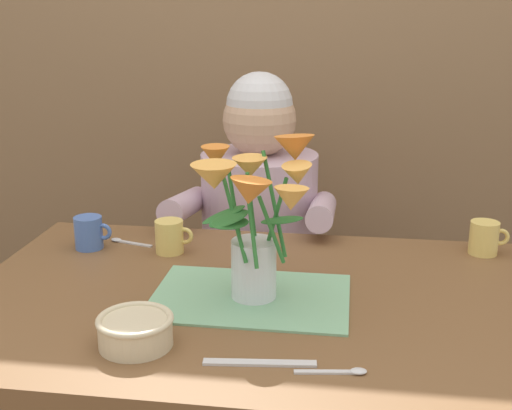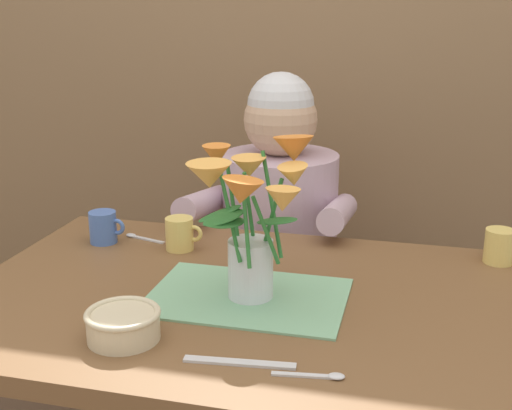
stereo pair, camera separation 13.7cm
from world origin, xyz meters
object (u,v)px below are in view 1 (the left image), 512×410
Objects in this scene: tea_cup at (485,238)px; coffee_cup at (170,237)px; seated_person at (259,264)px; flower_vase at (255,211)px; dinner_knife at (260,363)px; ceramic_mug at (89,233)px; ceramic_bowl at (135,330)px.

tea_cup and coffee_cup have the same top height.
tea_cup is at bearing -28.60° from seated_person.
tea_cup is at bearing 33.83° from flower_vase.
tea_cup reaches higher than dinner_knife.
seated_person is at bearing 47.52° from ceramic_mug.
seated_person is 8.35× the size of ceramic_bowl.
flower_vase is 0.32m from ceramic_bowl.
coffee_cup is (-0.75, -0.10, 0.00)m from tea_cup.
seated_person is 5.97× the size of dinner_knife.
flower_vase reaches higher than ceramic_bowl.
flower_vase is 0.37m from coffee_cup.
ceramic_mug is at bearing -179.99° from coffee_cup.
seated_person reaches higher than ceramic_mug.
flower_vase reaches higher than tea_cup.
ceramic_bowl is 0.23m from dinner_knife.
ceramic_bowl is 1.46× the size of ceramic_mug.
ceramic_mug is (-0.26, 0.46, 0.01)m from ceramic_bowl.
seated_person is 12.20× the size of tea_cup.
coffee_cup is at bearing 0.01° from ceramic_mug.
flower_vase is 1.75× the size of dinner_knife.
seated_person is 12.20× the size of coffee_cup.
flower_vase is 0.63m from tea_cup.
ceramic_bowl is at bearing -98.26° from seated_person.
flower_vase reaches higher than coffee_cup.
flower_vase is at bearing -44.87° from coffee_cup.
dinner_knife is 2.04× the size of coffee_cup.
tea_cup is 1.00× the size of ceramic_mug.
seated_person is 0.91m from dinner_knife.
coffee_cup is at bearing 114.25° from dinner_knife.
tea_cup is (0.59, -0.30, 0.22)m from seated_person.
flower_vase reaches higher than ceramic_mug.
seated_person is 0.88m from ceramic_bowl.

